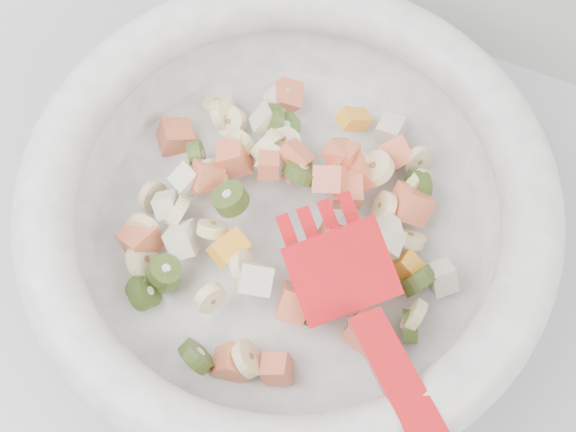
% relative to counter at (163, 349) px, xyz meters
% --- Properties ---
extents(counter, '(2.00, 0.60, 0.90)m').
position_rel_counter_xyz_m(counter, '(0.00, 0.00, 0.00)').
color(counter, '#97979C').
rests_on(counter, ground).
extents(mixing_bowl, '(0.42, 0.40, 0.14)m').
position_rel_counter_xyz_m(mixing_bowl, '(0.16, 0.05, 0.51)').
color(mixing_bowl, white).
rests_on(mixing_bowl, counter).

